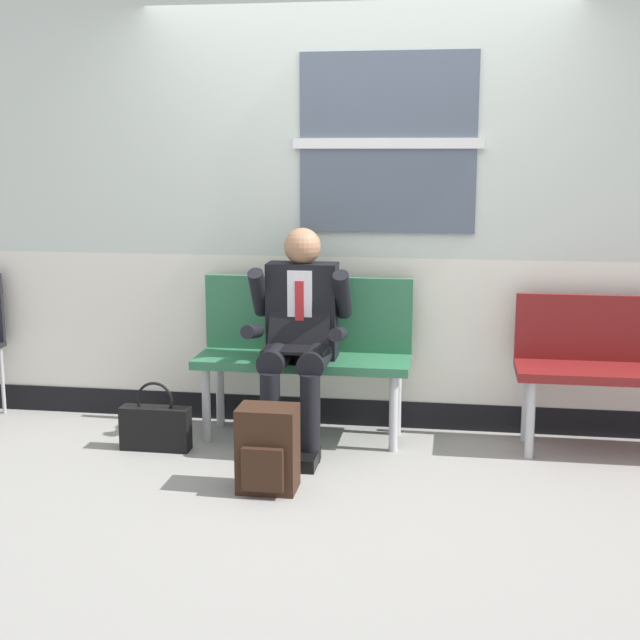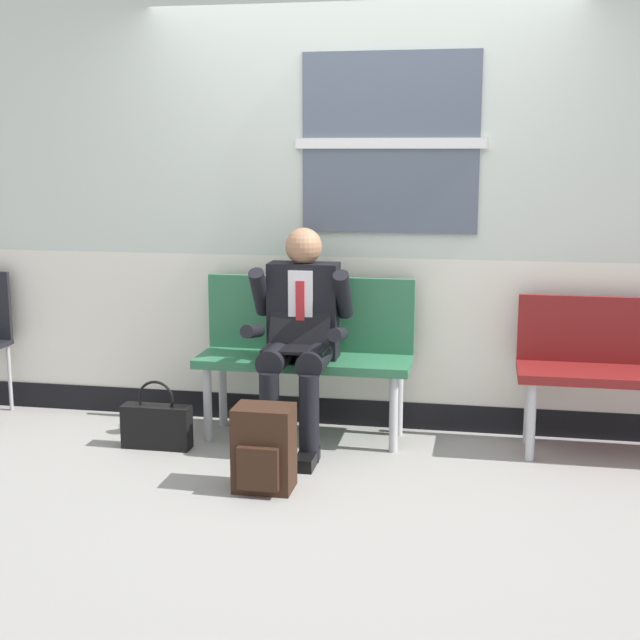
# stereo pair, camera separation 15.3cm
# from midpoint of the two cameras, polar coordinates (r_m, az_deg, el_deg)

# --- Properties ---
(ground_plane) EXTENTS (18.00, 18.00, 0.00)m
(ground_plane) POSITION_cam_midpoint_polar(r_m,az_deg,el_deg) (4.87, 0.36, -9.09)
(ground_plane) COLOR gray
(station_wall) EXTENTS (5.27, 0.17, 3.15)m
(station_wall) POSITION_cam_midpoint_polar(r_m,az_deg,el_deg) (5.28, 1.55, 9.80)
(station_wall) COLOR beige
(station_wall) RESTS_ON ground
(bench_with_person) EXTENTS (1.24, 0.42, 0.93)m
(bench_with_person) POSITION_cam_midpoint_polar(r_m,az_deg,el_deg) (5.18, -1.83, -1.59)
(bench_with_person) COLOR #2D6B47
(bench_with_person) RESTS_ON ground
(bench_empty) EXTENTS (1.34, 0.42, 0.87)m
(bench_empty) POSITION_cam_midpoint_polar(r_m,az_deg,el_deg) (5.18, 19.12, -2.45)
(bench_empty) COLOR maroon
(bench_empty) RESTS_ON ground
(person_seated) EXTENTS (0.57, 0.70, 1.24)m
(person_seated) POSITION_cam_midpoint_polar(r_m,az_deg,el_deg) (4.96, -2.26, -0.80)
(person_seated) COLOR black
(person_seated) RESTS_ON ground
(backpack) EXTENTS (0.29, 0.25, 0.43)m
(backpack) POSITION_cam_midpoint_polar(r_m,az_deg,el_deg) (4.42, -4.41, -8.37)
(backpack) COLOR #331E14
(backpack) RESTS_ON ground
(handbag) EXTENTS (0.39, 0.11, 0.39)m
(handbag) POSITION_cam_midpoint_polar(r_m,az_deg,el_deg) (5.11, -11.43, -6.78)
(handbag) COLOR black
(handbag) RESTS_ON ground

